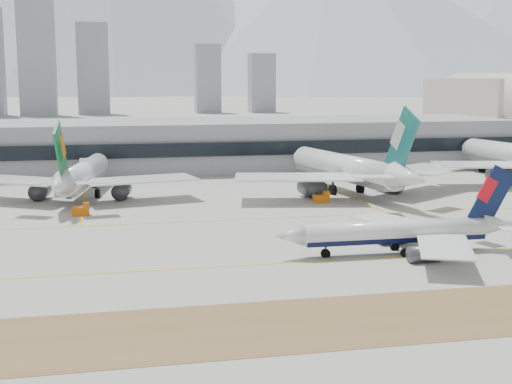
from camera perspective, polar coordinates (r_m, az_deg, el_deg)
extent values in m
plane|color=#A7A59C|center=(113.73, -2.04, -5.28)|extent=(3000.00, 3000.00, 0.00)
cube|color=brown|center=(83.75, 1.89, -10.60)|extent=(360.00, 18.00, 0.06)
cube|color=yellow|center=(108.96, -1.57, -5.90)|extent=(360.00, 0.45, 0.04)
cube|color=yellow|center=(142.62, -4.16, -2.32)|extent=(360.00, 0.45, 0.04)
cylinder|color=white|center=(117.67, 11.10, -3.09)|extent=(30.99, 3.65, 3.38)
cube|color=black|center=(117.87, 11.09, -3.54)|extent=(30.36, 3.14, 1.52)
cone|color=white|center=(112.07, 2.64, -3.54)|extent=(4.76, 3.43, 3.38)
cone|color=white|center=(126.03, 19.07, -2.42)|extent=(6.91, 3.44, 3.38)
cube|color=white|center=(127.76, 11.13, -2.36)|extent=(13.23, 18.33, 0.20)
cube|color=white|center=(129.07, 17.60, -1.97)|extent=(4.30, 5.42, 0.14)
cylinder|color=#3F4247|center=(124.66, 10.92, -3.52)|extent=(5.18, 2.58, 2.54)
cube|color=#3F4247|center=(124.44, 10.93, -3.06)|extent=(2.15, 0.27, 1.18)
cube|color=white|center=(111.11, 14.86, -4.22)|extent=(13.45, 18.34, 0.20)
cube|color=white|center=(121.63, 19.61, -2.73)|extent=(4.36, 5.45, 0.14)
cylinder|color=#3F4247|center=(113.53, 13.33, -4.85)|extent=(5.18, 2.58, 2.54)
cube|color=#3F4247|center=(113.29, 13.35, -4.35)|extent=(2.15, 0.27, 1.18)
cube|color=#0A163F|center=(124.13, 18.33, -0.34)|extent=(8.36, 0.38, 10.60)
cube|color=red|center=(123.53, 18.01, 0.17)|extent=(3.78, 0.41, 4.54)
cylinder|color=#3F4247|center=(114.31, 5.59, -4.72)|extent=(0.41, 0.41, 2.03)
cylinder|color=black|center=(114.41, 5.59, -4.92)|extent=(1.53, 0.61, 1.52)
cylinder|color=#3F4247|center=(116.63, 11.87, -4.59)|extent=(0.41, 0.41, 2.03)
cylinder|color=black|center=(116.73, 11.86, -4.79)|extent=(1.53, 0.61, 1.52)
cylinder|color=#3F4247|center=(120.56, 11.04, -4.12)|extent=(0.41, 0.41, 2.03)
cylinder|color=black|center=(120.66, 11.03, -4.31)|extent=(1.53, 0.61, 1.52)
cylinder|color=white|center=(174.86, -13.67, 1.48)|extent=(12.05, 40.25, 5.28)
cube|color=slate|center=(175.06, -13.65, 1.01)|extent=(11.13, 39.32, 2.38)
cone|color=white|center=(197.31, -12.36, 2.37)|extent=(6.25, 6.92, 5.28)
cone|color=white|center=(151.16, -15.48, 0.50)|extent=(6.73, 9.65, 5.28)
cube|color=white|center=(166.95, -9.25, 1.00)|extent=(27.23, 16.69, 0.32)
cube|color=white|center=(151.30, -12.81, 0.76)|extent=(7.87, 4.89, 0.21)
cylinder|color=#3F4247|center=(170.60, -10.70, 0.14)|extent=(5.04, 7.24, 3.96)
cube|color=#3F4247|center=(170.37, -10.71, 0.67)|extent=(0.87, 2.80, 1.85)
cube|color=white|center=(172.76, -18.68, 0.90)|extent=(27.67, 23.26, 0.32)
cube|color=white|center=(154.41, -17.82, 0.71)|extent=(8.35, 6.89, 0.21)
cylinder|color=#3F4247|center=(174.42, -16.89, 0.10)|extent=(5.04, 7.24, 3.96)
cube|color=#3F4247|center=(174.19, -16.91, 0.62)|extent=(0.87, 2.80, 1.85)
cube|color=#0D612C|center=(153.07, -15.34, 2.97)|extent=(2.36, 10.96, 14.17)
cube|color=orange|center=(154.00, -15.27, 3.59)|extent=(1.43, 5.01, 6.06)
cylinder|color=#3F4247|center=(190.19, -12.73, 0.83)|extent=(0.63, 0.63, 3.17)
cylinder|color=black|center=(190.28, -12.72, 0.63)|extent=(1.32, 2.50, 2.38)
cylinder|color=#3F4247|center=(175.10, -14.79, 0.05)|extent=(0.63, 0.63, 3.17)
cylinder|color=black|center=(175.20, -14.78, -0.16)|extent=(1.32, 2.50, 2.38)
cylinder|color=#3F4247|center=(173.73, -12.58, 0.07)|extent=(0.63, 0.63, 3.17)
cylinder|color=black|center=(173.84, -12.57, -0.15)|extent=(1.32, 2.50, 2.38)
cylinder|color=white|center=(177.53, 7.09, 2.03)|extent=(13.96, 45.44, 5.97)
cube|color=slate|center=(177.74, 7.08, 1.50)|extent=(12.92, 44.40, 2.68)
cone|color=white|center=(200.39, 3.43, 2.89)|extent=(7.11, 7.85, 5.97)
cone|color=white|center=(154.27, 12.14, 1.11)|extent=(7.67, 10.93, 5.97)
cube|color=white|center=(180.66, 12.58, 1.72)|extent=(31.22, 26.41, 0.36)
cube|color=white|center=(160.21, 14.05, 1.49)|extent=(9.43, 7.82, 0.24)
cylinder|color=#3F4247|center=(180.55, 10.60, 0.72)|extent=(5.75, 8.20, 4.47)
cube|color=#3F4247|center=(180.31, 10.62, 1.29)|extent=(1.00, 3.16, 2.09)
cube|color=white|center=(164.39, 3.33, 1.20)|extent=(30.70, 18.64, 0.36)
cube|color=white|center=(151.55, 9.33, 1.22)|extent=(8.86, 5.46, 0.24)
cylinder|color=#3F4247|center=(169.88, 4.51, 0.33)|extent=(5.75, 8.20, 4.47)
cube|color=#3F4247|center=(169.61, 4.52, 0.93)|extent=(1.00, 3.16, 2.09)
cube|color=#16605B|center=(156.05, 11.58, 3.84)|extent=(2.77, 12.37, 16.00)
cube|color=silver|center=(156.94, 11.34, 4.51)|extent=(1.65, 5.65, 6.85)
cylinder|color=#3F4247|center=(193.11, 4.56, 1.21)|extent=(0.72, 0.72, 3.58)
cylinder|color=black|center=(193.21, 4.56, 0.99)|extent=(1.51, 2.83, 2.68)
cylinder|color=#3F4247|center=(175.23, 6.16, 0.38)|extent=(0.72, 0.72, 3.58)
cylinder|color=black|center=(175.34, 6.15, 0.14)|extent=(1.51, 2.83, 2.68)
cylinder|color=#3F4247|center=(179.04, 8.34, 0.52)|extent=(0.72, 0.72, 3.58)
cylinder|color=black|center=(179.15, 8.33, 0.28)|extent=(1.51, 2.83, 2.68)
cone|color=white|center=(232.63, 16.35, 3.46)|extent=(7.21, 8.01, 6.18)
cube|color=white|center=(196.08, 18.42, 2.09)|extent=(31.98, 19.96, 0.37)
cylinder|color=#3F4247|center=(202.39, 19.04, 1.30)|extent=(5.79, 8.41, 4.64)
cube|color=#3F4247|center=(202.16, 19.07, 1.82)|extent=(0.96, 3.28, 2.16)
cylinder|color=#3F4247|center=(225.97, 17.70, 1.98)|extent=(0.74, 0.74, 3.71)
cylinder|color=black|center=(226.06, 17.69, 1.78)|extent=(1.50, 2.92, 2.78)
cube|color=gray|center=(225.25, -7.21, 3.76)|extent=(280.00, 42.00, 15.00)
cube|color=black|center=(203.89, -6.68, 3.34)|extent=(280.00, 1.20, 4.00)
cube|color=beige|center=(276.00, 15.88, 5.83)|extent=(2.00, 57.00, 27.90)
cube|color=orange|center=(163.66, 5.24, -0.54)|extent=(3.50, 2.00, 1.80)
cube|color=orange|center=(163.82, 5.65, -0.11)|extent=(1.20, 1.80, 1.00)
cylinder|color=black|center=(162.65, 4.92, -0.80)|extent=(0.70, 0.30, 0.70)
cylinder|color=black|center=(164.15, 4.76, -0.70)|extent=(0.70, 0.30, 0.70)
cylinder|color=black|center=(163.36, 5.72, -0.76)|extent=(0.70, 0.30, 0.70)
cylinder|color=black|center=(164.86, 5.55, -0.67)|extent=(0.70, 0.30, 0.70)
cube|color=orange|center=(152.20, -13.85, -1.51)|extent=(3.50, 2.00, 1.80)
cube|color=orange|center=(151.95, -13.41, -1.05)|extent=(1.20, 1.80, 1.00)
cylinder|color=black|center=(151.56, -14.30, -1.78)|extent=(0.70, 0.30, 0.70)
cylinder|color=black|center=(153.13, -14.28, -1.67)|extent=(0.70, 0.30, 0.70)
cylinder|color=black|center=(151.48, -13.40, -1.75)|extent=(0.70, 0.30, 0.70)
cylinder|color=black|center=(153.05, -13.38, -1.64)|extent=(0.70, 0.30, 0.70)
cube|color=gray|center=(560.97, -17.16, 11.46)|extent=(26.00, 23.40, 110.00)
cube|color=gray|center=(573.53, -12.90, 9.57)|extent=(24.00, 21.60, 70.00)
cube|color=gray|center=(584.56, -3.91, 9.03)|extent=(20.00, 18.00, 55.00)
cube|color=gray|center=(592.74, 0.45, 8.71)|extent=(20.00, 18.00, 48.00)
cone|color=#9EA8B7|center=(1584.71, 6.45, 13.75)|extent=(1120.00, 1120.00, 350.00)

